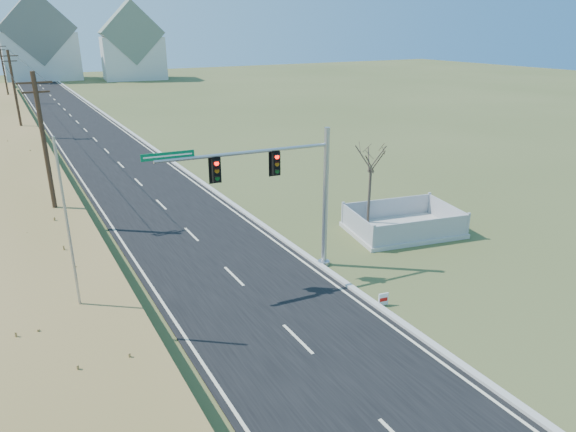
# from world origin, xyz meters

# --- Properties ---
(ground) EXTENTS (260.00, 260.00, 0.00)m
(ground) POSITION_xyz_m (0.00, 0.00, 0.00)
(ground) COLOR #475027
(ground) RESTS_ON ground
(road) EXTENTS (8.00, 180.00, 0.06)m
(road) POSITION_xyz_m (0.00, 50.00, 0.03)
(road) COLOR black
(road) RESTS_ON ground
(curb) EXTENTS (0.30, 180.00, 0.18)m
(curb) POSITION_xyz_m (4.15, 50.00, 0.09)
(curb) COLOR #B2AFA8
(curb) RESTS_ON ground
(utility_pole_near) EXTENTS (1.80, 0.26, 9.00)m
(utility_pole_near) POSITION_xyz_m (-6.50, 15.00, 4.68)
(utility_pole_near) COLOR #422D1E
(utility_pole_near) RESTS_ON ground
(utility_pole_mid) EXTENTS (1.80, 0.26, 9.00)m
(utility_pole_mid) POSITION_xyz_m (-6.50, 45.00, 4.68)
(utility_pole_mid) COLOR #422D1E
(utility_pole_mid) RESTS_ON ground
(utility_pole_far) EXTENTS (1.80, 0.26, 9.00)m
(utility_pole_far) POSITION_xyz_m (-6.50, 75.00, 4.68)
(utility_pole_far) COLOR #422D1E
(utility_pole_far) RESTS_ON ground
(condo_n) EXTENTS (15.27, 10.20, 18.54)m
(condo_n) POSITION_xyz_m (2.00, 112.00, 7.61)
(condo_n) COLOR silver
(condo_n) RESTS_ON ground
(condo_ne) EXTENTS (14.12, 10.51, 16.52)m
(condo_ne) POSITION_xyz_m (20.00, 104.00, 6.84)
(condo_ne) COLOR silver
(condo_ne) RESTS_ON ground
(traffic_signal_mast) EXTENTS (8.67, 1.09, 6.92)m
(traffic_signal_mast) POSITION_xyz_m (2.65, 3.24, 4.28)
(traffic_signal_mast) COLOR #9EA0A5
(traffic_signal_mast) RESTS_ON ground
(fence_enclosure) EXTENTS (6.87, 5.33, 1.41)m
(fence_enclosure) POSITION_xyz_m (10.89, 4.48, 0.28)
(fence_enclosure) COLOR #B7B5AD
(fence_enclosure) RESTS_ON ground
(open_sign) EXTENTS (0.46, 0.14, 0.57)m
(open_sign) POSITION_xyz_m (4.50, -1.56, 0.30)
(open_sign) COLOR white
(open_sign) RESTS_ON ground
(flagpole) EXTENTS (0.35, 0.35, 7.75)m
(flagpole) POSITION_xyz_m (-7.00, 2.53, 3.09)
(flagpole) COLOR #B7B5AD
(flagpole) RESTS_ON ground
(bare_tree) EXTENTS (1.99, 1.99, 5.28)m
(bare_tree) POSITION_xyz_m (9.71, 6.23, 4.26)
(bare_tree) COLOR #4C3F33
(bare_tree) RESTS_ON ground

